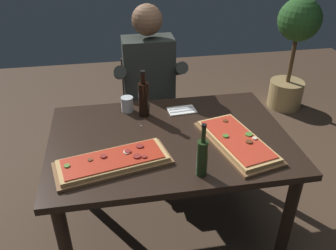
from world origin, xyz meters
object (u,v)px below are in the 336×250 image
wine_bottle_dark (202,157)px  diner_chair (149,107)px  pizza_rectangular_left (237,141)px  oil_bottle_amber (144,98)px  pizza_rectangular_front (113,162)px  tumbler_near_camera (127,105)px  seated_diner (150,84)px  dining_table (169,150)px  potted_plant_corner (294,47)px

wine_bottle_dark → diner_chair: wine_bottle_dark is taller
pizza_rectangular_left → oil_bottle_amber: size_ratio=1.97×
pizza_rectangular_front → tumbler_near_camera: (0.12, 0.57, 0.02)m
oil_bottle_amber → seated_diner: 0.48m
pizza_rectangular_left → oil_bottle_amber: oil_bottle_amber is taller
pizza_rectangular_left → seated_diner: bearing=113.7°
wine_bottle_dark → diner_chair: bearing=95.6°
diner_chair → pizza_rectangular_left: bearing=-68.9°
wine_bottle_dark → dining_table: bearing=104.9°
dining_table → potted_plant_corner: 2.19m
wine_bottle_dark → potted_plant_corner: (1.47, 1.88, -0.16)m
oil_bottle_amber → tumbler_near_camera: bearing=143.7°
pizza_rectangular_front → tumbler_near_camera: tumbler_near_camera is taller
pizza_rectangular_front → seated_diner: size_ratio=0.48×
potted_plant_corner → pizza_rectangular_front: bearing=-137.8°
wine_bottle_dark → pizza_rectangular_left: bearing=40.0°
diner_chair → seated_diner: bearing=-90.0°
pizza_rectangular_left → diner_chair: diner_chair is taller
wine_bottle_dark → tumbler_near_camera: bearing=113.6°
oil_bottle_amber → tumbler_near_camera: 0.15m
pizza_rectangular_left → wine_bottle_dark: 0.36m
dining_table → pizza_rectangular_front: (-0.34, -0.21, 0.12)m
seated_diner → dining_table: bearing=-88.3°
pizza_rectangular_front → pizza_rectangular_left: bearing=5.7°
pizza_rectangular_front → diner_chair: diner_chair is taller
oil_bottle_amber → seated_diner: (0.09, 0.46, -0.12)m
tumbler_near_camera → diner_chair: bearing=68.5°
dining_table → wine_bottle_dark: wine_bottle_dark is taller
pizza_rectangular_front → tumbler_near_camera: size_ratio=6.43×
pizza_rectangular_front → wine_bottle_dark: bearing=-19.5°
tumbler_near_camera → potted_plant_corner: potted_plant_corner is taller
tumbler_near_camera → pizza_rectangular_left: bearing=-40.6°
pizza_rectangular_front → seated_diner: seated_diner is taller
seated_diner → diner_chair: bearing=90.0°
oil_bottle_amber → dining_table: bearing=-67.6°
diner_chair → potted_plant_corner: potted_plant_corner is taller
tumbler_near_camera → seated_diner: (0.20, 0.38, -0.04)m
pizza_rectangular_front → oil_bottle_amber: 0.55m
pizza_rectangular_left → tumbler_near_camera: (-0.58, 0.50, 0.02)m
pizza_rectangular_front → potted_plant_corner: 2.58m
dining_table → potted_plant_corner: (1.57, 1.52, 0.04)m
pizza_rectangular_front → dining_table: bearing=32.3°
dining_table → wine_bottle_dark: size_ratio=4.78×
pizza_rectangular_left → dining_table: bearing=158.6°
tumbler_near_camera → potted_plant_corner: (1.79, 1.16, -0.10)m
wine_bottle_dark → oil_bottle_amber: (-0.21, 0.65, 0.01)m
wine_bottle_dark → potted_plant_corner: 2.40m
seated_diner → potted_plant_corner: bearing=26.1°
dining_table → tumbler_near_camera: 0.44m
pizza_rectangular_front → oil_bottle_amber: oil_bottle_amber is taller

